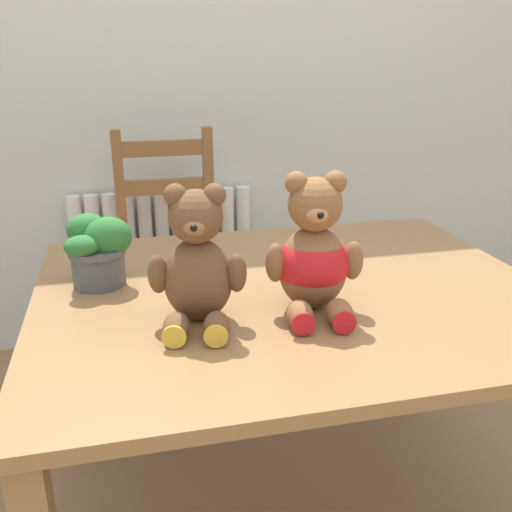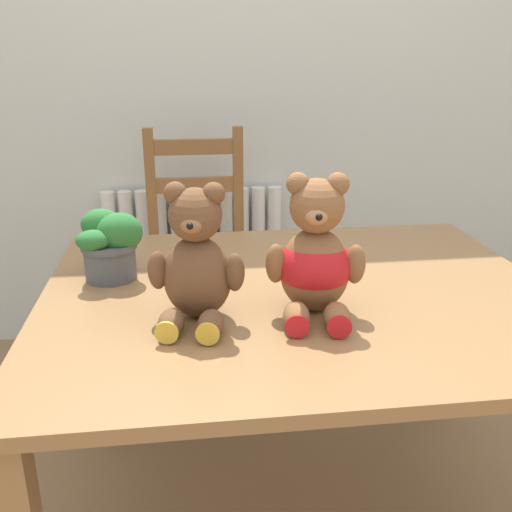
{
  "view_description": "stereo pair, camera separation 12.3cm",
  "coord_description": "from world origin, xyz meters",
  "views": [
    {
      "loc": [
        -0.39,
        -0.74,
        1.27
      ],
      "look_at": [
        -0.12,
        0.39,
        0.85
      ],
      "focal_mm": 40.0,
      "sensor_mm": 36.0,
      "label": 1
    },
    {
      "loc": [
        -0.27,
        -0.76,
        1.27
      ],
      "look_at": [
        -0.12,
        0.39,
        0.85
      ],
      "focal_mm": 40.0,
      "sensor_mm": 36.0,
      "label": 2
    }
  ],
  "objects": [
    {
      "name": "wooden_chair_behind",
      "position": [
        -0.22,
        1.39,
        0.48
      ],
      "size": [
        0.39,
        0.43,
        0.99
      ],
      "rotation": [
        0.0,
        0.0,
        3.14
      ],
      "color": "brown",
      "rests_on": "ground_plane"
    },
    {
      "name": "potted_plant",
      "position": [
        -0.46,
        0.64,
        0.81
      ],
      "size": [
        0.16,
        0.15,
        0.17
      ],
      "color": "#4C5156",
      "rests_on": "dining_table"
    },
    {
      "name": "teddy_bear_left",
      "position": [
        -0.25,
        0.38,
        0.85
      ],
      "size": [
        0.21,
        0.23,
        0.3
      ],
      "rotation": [
        0.0,
        0.0,
        2.94
      ],
      "color": "brown",
      "rests_on": "dining_table"
    },
    {
      "name": "teddy_bear_right",
      "position": [
        0.01,
        0.38,
        0.84
      ],
      "size": [
        0.22,
        0.24,
        0.31
      ],
      "rotation": [
        0.0,
        0.0,
        2.99
      ],
      "color": "brown",
      "rests_on": "dining_table"
    },
    {
      "name": "radiator",
      "position": [
        -0.23,
        1.69,
        0.32
      ],
      "size": [
        0.8,
        0.1,
        0.7
      ],
      "color": "white",
      "rests_on": "ground_plane"
    },
    {
      "name": "dining_table",
      "position": [
        0.0,
        0.5,
        0.63
      ],
      "size": [
        1.24,
        1.0,
        0.72
      ],
      "color": "olive",
      "rests_on": "ground_plane"
    },
    {
      "name": "wall_back",
      "position": [
        0.0,
        1.76,
        1.3
      ],
      "size": [
        8.0,
        0.04,
        2.6
      ],
      "primitive_type": "cube",
      "color": "silver",
      "rests_on": "ground_plane"
    }
  ]
}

